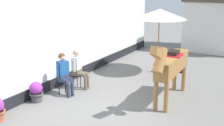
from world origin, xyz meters
name	(u,v)px	position (x,y,z in m)	size (l,w,h in m)	color
ground_plane	(144,80)	(0.00, 3.00, 0.00)	(40.00, 40.00, 0.00)	slate
pub_facade_wall	(64,40)	(-2.55, 1.50, 1.54)	(0.34, 14.00, 3.40)	white
distant_cottage	(219,17)	(1.40, 9.55, 1.80)	(3.40, 2.60, 3.50)	silver
seated_visitor_near	(64,72)	(-1.73, 0.37, 0.78)	(0.61, 0.48, 1.39)	#194C99
seated_visitor_far	(78,67)	(-1.67, 1.09, 0.78)	(0.61, 0.49, 1.39)	black
saddled_horse_center	(171,65)	(1.47, 1.50, 1.16)	(0.52, 3.00, 2.06)	#9E6B38
flower_planter_middle	(36,91)	(-2.10, -0.55, 0.33)	(0.43, 0.43, 0.64)	#4C4C51
cafe_parasol	(160,14)	(0.04, 4.23, 2.36)	(2.10, 2.10, 2.58)	black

